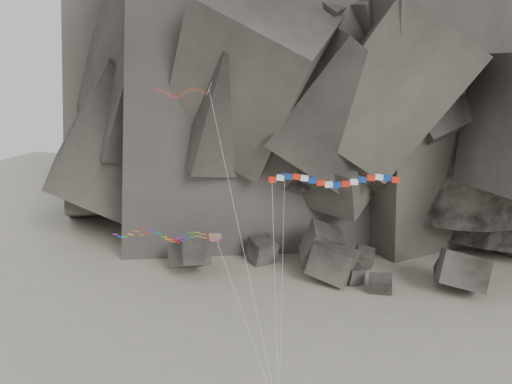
% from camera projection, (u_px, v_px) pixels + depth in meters
% --- Properties ---
extents(ground, '(260.00, 260.00, 0.00)m').
position_uv_depth(ground, '(240.00, 384.00, 58.95)').
color(ground, '#9F9380').
rests_on(ground, ground).
extents(headland, '(110.00, 70.00, 84.00)m').
position_uv_depth(headland, '(325.00, 39.00, 113.91)').
color(headland, '#514B42').
rests_on(headland, ground).
extents(boulder_field, '(68.28, 18.28, 9.51)m').
position_uv_depth(boulder_field, '(313.00, 262.00, 88.54)').
color(boulder_field, '#47423F').
rests_on(boulder_field, ground).
extents(delta_kite, '(19.09, 13.26, 32.91)m').
position_uv_depth(delta_kite, '(178.00, 92.00, 58.83)').
color(delta_kite, red).
rests_on(delta_kite, ground).
extents(banner_kite, '(13.04, 8.36, 24.12)m').
position_uv_depth(banner_kite, '(333.00, 181.00, 50.43)').
color(banner_kite, red).
rests_on(banner_kite, ground).
extents(parafoil_kite, '(21.83, 6.22, 17.25)m').
position_uv_depth(parafoil_kite, '(159.00, 234.00, 56.12)').
color(parafoil_kite, yellow).
rests_on(parafoil_kite, ground).
extents(pennant_kite, '(1.20, 5.94, 24.08)m').
position_uv_depth(pennant_kite, '(283.00, 242.00, 50.86)').
color(pennant_kite, red).
rests_on(pennant_kite, ground).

